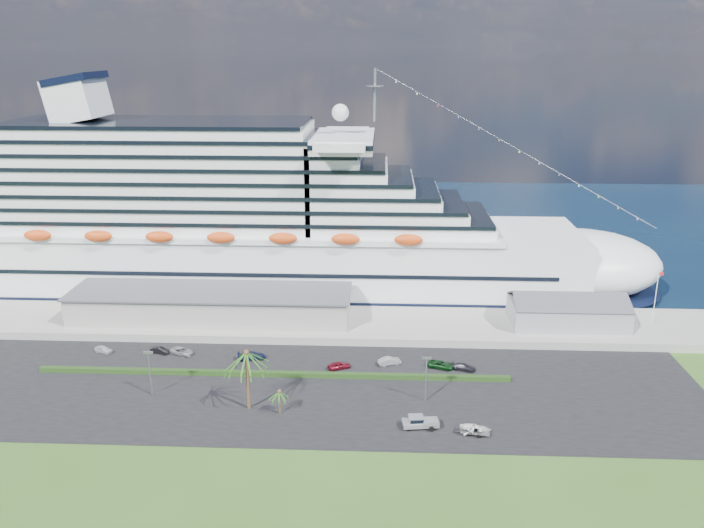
{
  "coord_description": "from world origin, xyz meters",
  "views": [
    {
      "loc": [
        12.15,
        -98.46,
        58.6
      ],
      "look_at": [
        6.29,
        30.0,
        17.79
      ],
      "focal_mm": 35.0,
      "sensor_mm": 36.0,
      "label": 1
    }
  ],
  "objects_px": {
    "parked_car_3": "(252,356)",
    "boat_trailer": "(475,429)",
    "cruise_ship": "(246,225)",
    "pickup_truck": "(420,422)"
  },
  "relations": [
    {
      "from": "pickup_truck",
      "to": "boat_trailer",
      "type": "height_order",
      "value": "pickup_truck"
    },
    {
      "from": "cruise_ship",
      "to": "parked_car_3",
      "type": "height_order",
      "value": "cruise_ship"
    },
    {
      "from": "parked_car_3",
      "to": "boat_trailer",
      "type": "relative_size",
      "value": 0.91
    },
    {
      "from": "boat_trailer",
      "to": "parked_car_3",
      "type": "bearing_deg",
      "value": 147.51
    },
    {
      "from": "cruise_ship",
      "to": "parked_car_3",
      "type": "bearing_deg",
      "value": -78.37
    },
    {
      "from": "pickup_truck",
      "to": "cruise_ship",
      "type": "bearing_deg",
      "value": 121.69
    },
    {
      "from": "parked_car_3",
      "to": "boat_trailer",
      "type": "height_order",
      "value": "boat_trailer"
    },
    {
      "from": "cruise_ship",
      "to": "parked_car_3",
      "type": "xyz_separation_m",
      "value": [
        8.45,
        -41.06,
        -15.79
      ]
    },
    {
      "from": "cruise_ship",
      "to": "boat_trailer",
      "type": "bearing_deg",
      "value": -53.84
    },
    {
      "from": "cruise_ship",
      "to": "boat_trailer",
      "type": "distance_m",
      "value": 84.1
    }
  ]
}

